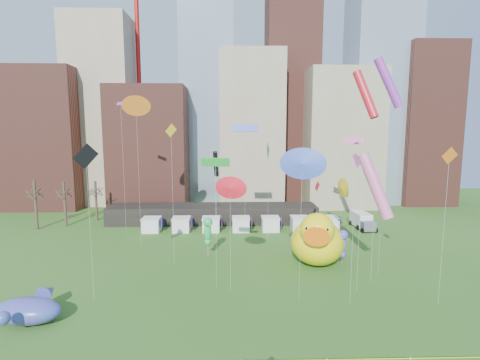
{
  "coord_description": "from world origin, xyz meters",
  "views": [
    {
      "loc": [
        -0.74,
        -23.26,
        16.79
      ],
      "look_at": [
        0.2,
        11.84,
        12.0
      ],
      "focal_mm": 27.0,
      "sensor_mm": 36.0,
      "label": 1
    }
  ],
  "objects_px": {
    "seahorse_purple": "(343,242)",
    "whale_inflatable": "(29,309)",
    "small_duck": "(323,238)",
    "box_truck": "(362,220)",
    "big_duck": "(317,240)",
    "seahorse_green": "(208,229)"
  },
  "relations": [
    {
      "from": "small_duck",
      "to": "seahorse_purple",
      "type": "xyz_separation_m",
      "value": [
        0.7,
        -7.04,
        1.64
      ]
    },
    {
      "from": "big_duck",
      "to": "seahorse_green",
      "type": "bearing_deg",
      "value": -177.51
    },
    {
      "from": "seahorse_green",
      "to": "whale_inflatable",
      "type": "distance_m",
      "value": 22.02
    },
    {
      "from": "seahorse_purple",
      "to": "whale_inflatable",
      "type": "xyz_separation_m",
      "value": [
        -31.83,
        -12.64,
        -1.92
      ]
    },
    {
      "from": "small_duck",
      "to": "seahorse_green",
      "type": "height_order",
      "value": "seahorse_green"
    },
    {
      "from": "seahorse_purple",
      "to": "box_truck",
      "type": "relative_size",
      "value": 0.72
    },
    {
      "from": "big_duck",
      "to": "box_truck",
      "type": "bearing_deg",
      "value": 70.34
    },
    {
      "from": "seahorse_green",
      "to": "box_truck",
      "type": "distance_m",
      "value": 29.55
    },
    {
      "from": "small_duck",
      "to": "seahorse_green",
      "type": "bearing_deg",
      "value": 169.17
    },
    {
      "from": "seahorse_green",
      "to": "box_truck",
      "type": "relative_size",
      "value": 0.86
    },
    {
      "from": "big_duck",
      "to": "small_duck",
      "type": "distance_m",
      "value": 7.39
    },
    {
      "from": "seahorse_purple",
      "to": "whale_inflatable",
      "type": "bearing_deg",
      "value": -143.75
    },
    {
      "from": "seahorse_purple",
      "to": "whale_inflatable",
      "type": "distance_m",
      "value": 34.3
    },
    {
      "from": "big_duck",
      "to": "box_truck",
      "type": "height_order",
      "value": "big_duck"
    },
    {
      "from": "box_truck",
      "to": "whale_inflatable",
      "type": "bearing_deg",
      "value": -147.1
    },
    {
      "from": "big_duck",
      "to": "small_duck",
      "type": "height_order",
      "value": "big_duck"
    },
    {
      "from": "small_duck",
      "to": "whale_inflatable",
      "type": "bearing_deg",
      "value": -170.81
    },
    {
      "from": "small_duck",
      "to": "seahorse_purple",
      "type": "relative_size",
      "value": 1.0
    },
    {
      "from": "big_duck",
      "to": "whale_inflatable",
      "type": "xyz_separation_m",
      "value": [
        -28.67,
        -12.95,
        -2.07
      ]
    },
    {
      "from": "big_duck",
      "to": "whale_inflatable",
      "type": "distance_m",
      "value": 31.52
    },
    {
      "from": "big_duck",
      "to": "whale_inflatable",
      "type": "height_order",
      "value": "big_duck"
    },
    {
      "from": "small_duck",
      "to": "box_truck",
      "type": "distance_m",
      "value": 14.13
    }
  ]
}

